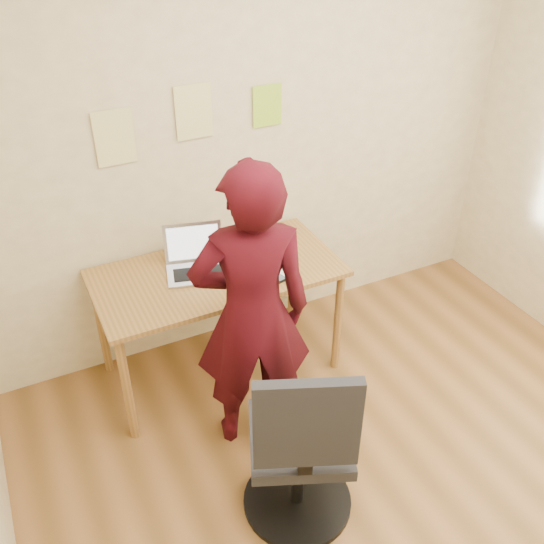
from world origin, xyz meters
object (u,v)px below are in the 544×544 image
desk (217,283)px  laptop (196,262)px  phone (276,277)px  office_chair (301,455)px  person (252,314)px

desk → laptop: bearing=148.3°
desk → phone: size_ratio=10.57×
desk → office_chair: size_ratio=1.35×
office_chair → person: 0.70m
office_chair → laptop: bearing=114.5°
person → office_chair: bearing=102.6°
laptop → person: size_ratio=0.24×
office_chair → person: person is taller
desk → phone: 0.36m
phone → office_chair: 1.04m
desk → phone: (0.28, -0.21, 0.09)m
phone → office_chair: office_chair is taller
laptop → office_chair: 1.25m
desk → phone: bearing=-37.3°
phone → person: size_ratio=0.08×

